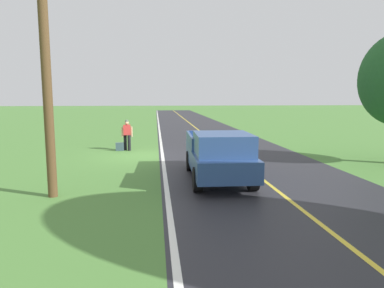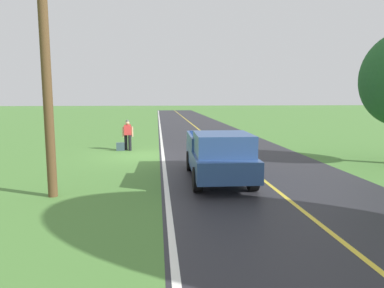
{
  "view_description": "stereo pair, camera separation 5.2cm",
  "coord_description": "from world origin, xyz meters",
  "px_view_note": "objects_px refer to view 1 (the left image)",
  "views": [
    {
      "loc": [
        -0.77,
        17.86,
        3.04
      ],
      "look_at": [
        -2.01,
        6.12,
        1.42
      ],
      "focal_mm": 32.43,
      "sensor_mm": 36.0,
      "label": 1
    },
    {
      "loc": [
        -0.83,
        17.87,
        3.04
      ],
      "look_at": [
        -2.01,
        6.12,
        1.42
      ],
      "focal_mm": 32.43,
      "sensor_mm": 36.0,
      "label": 2
    }
  ],
  "objects_px": {
    "hitchhiker_walking": "(127,133)",
    "suitcase_carried": "(120,147)",
    "utility_pole_roadside": "(45,55)",
    "pickup_truck_passing": "(219,154)"
  },
  "relations": [
    {
      "from": "hitchhiker_walking",
      "to": "pickup_truck_passing",
      "type": "height_order",
      "value": "pickup_truck_passing"
    },
    {
      "from": "hitchhiker_walking",
      "to": "suitcase_carried",
      "type": "xyz_separation_m",
      "value": [
        0.41,
        0.11,
        -0.75
      ]
    },
    {
      "from": "hitchhiker_walking",
      "to": "suitcase_carried",
      "type": "relative_size",
      "value": 3.8
    },
    {
      "from": "hitchhiker_walking",
      "to": "pickup_truck_passing",
      "type": "bearing_deg",
      "value": 116.94
    },
    {
      "from": "suitcase_carried",
      "to": "pickup_truck_passing",
      "type": "distance_m",
      "value": 8.69
    },
    {
      "from": "suitcase_carried",
      "to": "utility_pole_roadside",
      "type": "bearing_deg",
      "value": -11.82
    },
    {
      "from": "suitcase_carried",
      "to": "pickup_truck_passing",
      "type": "xyz_separation_m",
      "value": [
        -4.29,
        7.52,
        0.74
      ]
    },
    {
      "from": "suitcase_carried",
      "to": "pickup_truck_passing",
      "type": "relative_size",
      "value": 0.08
    },
    {
      "from": "utility_pole_roadside",
      "to": "pickup_truck_passing",
      "type": "bearing_deg",
      "value": -164.6
    },
    {
      "from": "hitchhiker_walking",
      "to": "utility_pole_roadside",
      "type": "xyz_separation_m",
      "value": [
        1.54,
        9.13,
        3.24
      ]
    }
  ]
}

